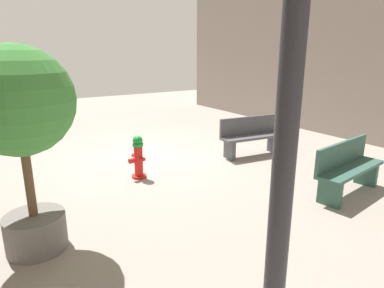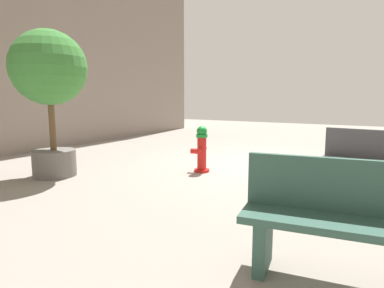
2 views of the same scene
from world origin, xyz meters
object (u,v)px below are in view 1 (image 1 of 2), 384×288
at_px(planter_tree, 20,117).
at_px(street_lamp, 290,84).
at_px(bench_far, 347,167).
at_px(bench_near, 251,136).
at_px(fire_hydrant, 138,157).

height_order(planter_tree, street_lamp, street_lamp).
relative_size(bench_far, street_lamp, 0.48).
bearing_deg(bench_near, planter_tree, 16.72).
height_order(fire_hydrant, bench_far, bench_far).
xyz_separation_m(fire_hydrant, bench_near, (-2.99, 0.08, 0.05)).
bearing_deg(bench_far, fire_hydrant, -44.34).
bearing_deg(bench_near, bench_far, 86.45).
relative_size(bench_far, planter_tree, 0.69).
bearing_deg(planter_tree, bench_near, -163.28).
xyz_separation_m(planter_tree, street_lamp, (-1.06, 3.08, 0.57)).
height_order(bench_far, planter_tree, planter_tree).
bearing_deg(street_lamp, fire_hydrant, -103.28).
distance_m(bench_near, bench_far, 2.69).
height_order(fire_hydrant, bench_near, bench_near).
distance_m(fire_hydrant, bench_near, 2.99).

